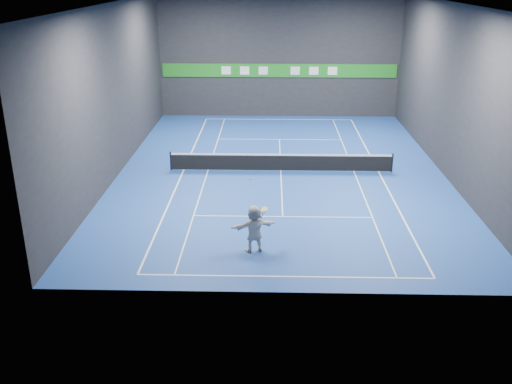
{
  "coord_description": "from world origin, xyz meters",
  "views": [
    {
      "loc": [
        -0.59,
        -30.37,
        10.55
      ],
      "look_at": [
        -1.21,
        -7.17,
        1.5
      ],
      "focal_mm": 40.0,
      "sensor_mm": 36.0,
      "label": 1
    }
  ],
  "objects_px": {
    "tennis_ball": "(250,179)",
    "tennis_racket": "(262,212)",
    "tennis_net": "(281,162)",
    "player": "(254,229)"
  },
  "relations": [
    {
      "from": "tennis_net",
      "to": "tennis_racket",
      "type": "relative_size",
      "value": 21.88
    },
    {
      "from": "player",
      "to": "tennis_net",
      "type": "distance_m",
      "value": 9.91
    },
    {
      "from": "player",
      "to": "tennis_net",
      "type": "height_order",
      "value": "player"
    },
    {
      "from": "tennis_ball",
      "to": "player",
      "type": "bearing_deg",
      "value": -5.17
    },
    {
      "from": "tennis_ball",
      "to": "tennis_racket",
      "type": "relative_size",
      "value": 0.12
    },
    {
      "from": "tennis_net",
      "to": "player",
      "type": "bearing_deg",
      "value": -97.0
    },
    {
      "from": "player",
      "to": "tennis_ball",
      "type": "distance_m",
      "value": 2.08
    },
    {
      "from": "tennis_ball",
      "to": "tennis_racket",
      "type": "height_order",
      "value": "tennis_ball"
    },
    {
      "from": "player",
      "to": "tennis_ball",
      "type": "height_order",
      "value": "tennis_ball"
    },
    {
      "from": "tennis_ball",
      "to": "tennis_net",
      "type": "relative_size",
      "value": 0.01
    }
  ]
}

